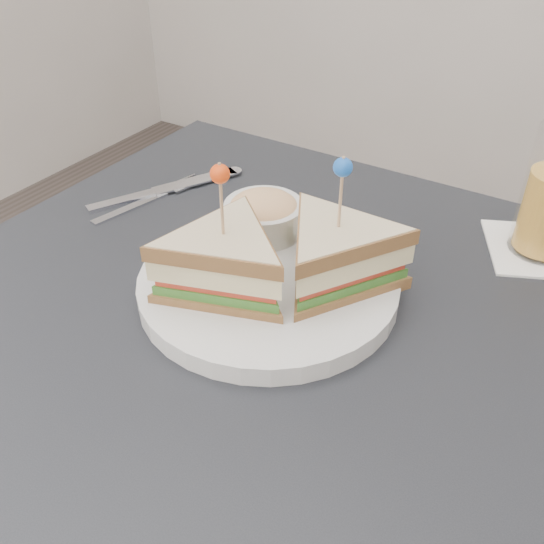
% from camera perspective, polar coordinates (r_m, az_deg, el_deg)
% --- Properties ---
extents(table, '(0.80, 0.80, 0.75)m').
position_cam_1_polar(table, '(0.73, -1.10, -8.20)').
color(table, black).
rests_on(table, ground).
extents(plate_meal, '(0.36, 0.35, 0.18)m').
position_cam_1_polar(plate_meal, '(0.67, 0.37, 1.20)').
color(plate_meal, silver).
rests_on(plate_meal, table).
extents(cutlery_fork, '(0.06, 0.19, 0.01)m').
position_cam_1_polar(cutlery_fork, '(0.90, -10.96, 6.96)').
color(cutlery_fork, silver).
rests_on(cutlery_fork, table).
extents(cutlery_knife, '(0.13, 0.23, 0.01)m').
position_cam_1_polar(cutlery_knife, '(0.92, -10.40, 7.56)').
color(cutlery_knife, silver).
rests_on(cutlery_knife, table).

